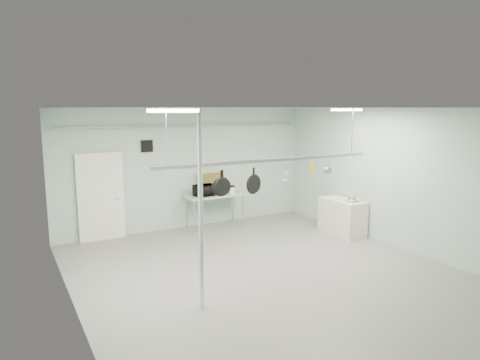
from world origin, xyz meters
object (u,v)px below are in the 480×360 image
prep_table (215,197)px  fruit_bowl (352,200)px  skillet_mid (221,183)px  side_cabinet (342,217)px  microwave (204,190)px  skillet_right (254,181)px  coffee_canister (232,190)px  chrome_pole (201,212)px  skillet_left (222,182)px  pot_rack (271,159)px

prep_table → fruit_bowl: size_ratio=4.74×
fruit_bowl → skillet_mid: (-4.06, -0.82, 0.90)m
side_cabinet → microwave: 3.64m
side_cabinet → skillet_right: bearing=-161.7°
coffee_canister → fruit_bowl: (2.15, -2.30, -0.06)m
chrome_pole → microwave: chrome_pole is taller
chrome_pole → skillet_left: 1.26m
fruit_bowl → side_cabinet: bearing=97.2°
skillet_right → side_cabinet: bearing=2.1°
fruit_bowl → skillet_left: size_ratio=0.73×
microwave → skillet_right: (-0.47, -3.25, 0.77)m
fruit_bowl → skillet_left: 4.22m
coffee_canister → skillet_mid: size_ratio=0.40×
chrome_pole → prep_table: 4.85m
microwave → skillet_mid: 3.54m
prep_table → side_cabinet: 3.39m
pot_rack → side_cabinet: bearing=20.4°
side_cabinet → skillet_right: 3.77m
fruit_bowl → skillet_left: skillet_left is taller
microwave → skillet_mid: skillet_mid is taller
skillet_left → skillet_right: 0.67m
fruit_bowl → skillet_right: skillet_right is taller
microwave → fruit_bowl: bearing=135.2°
side_cabinet → pot_rack: bearing=-159.6°
pot_rack → skillet_mid: (-1.08, 0.00, -0.38)m
coffee_canister → fruit_bowl: bearing=-47.0°
prep_table → skillet_right: size_ratio=3.11×
side_cabinet → fruit_bowl: size_ratio=3.55×
side_cabinet → fruit_bowl: (0.04, -0.28, 0.49)m
skillet_left → skillet_mid: (-0.02, 0.00, -0.01)m
chrome_pole → skillet_right: chrome_pole is taller
side_cabinet → pot_rack: (-2.95, -1.10, 1.78)m
prep_table → pot_rack: 3.61m
prep_table → skillet_left: (-1.46, -3.30, 1.02)m
side_cabinet → skillet_left: bearing=-164.6°
prep_table → skillet_left: 3.75m
skillet_left → skillet_right: same height
coffee_canister → skillet_left: size_ratio=0.41×
microwave → skillet_left: size_ratio=1.16×
skillet_right → skillet_mid: bearing=163.8°
skillet_left → skillet_mid: bearing=170.1°
skillet_left → prep_table: bearing=56.3°
prep_table → skillet_mid: bearing=-114.1°
prep_table → fruit_bowl: 3.59m
microwave → skillet_left: 3.54m
side_cabinet → fruit_bowl: fruit_bowl is taller
skillet_mid → skillet_right: same height
side_cabinet → skillet_right: size_ratio=2.33×
side_cabinet → chrome_pole: bearing=-157.6°
pot_rack → fruit_bowl: bearing=15.3°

